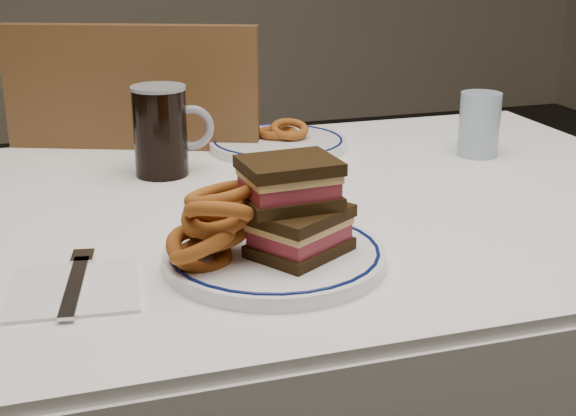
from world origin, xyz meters
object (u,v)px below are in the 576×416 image
object	(u,v)px
main_plate	(275,256)
reuben_sandwich	(294,207)
chair_far	(157,239)
beer_mug	(162,130)
far_plate	(278,143)

from	to	relation	value
main_plate	reuben_sandwich	distance (m)	0.07
chair_far	beer_mug	distance (m)	0.42
main_plate	far_plate	distance (m)	0.52
far_plate	reuben_sandwich	bearing A→B (deg)	-104.72
chair_far	reuben_sandwich	size ratio (longest dim) A/B	7.19
far_plate	main_plate	bearing A→B (deg)	-107.23
beer_mug	far_plate	size ratio (longest dim) A/B	0.58
reuben_sandwich	beer_mug	bearing A→B (deg)	101.86
chair_far	far_plate	world-z (taller)	chair_far
main_plate	beer_mug	world-z (taller)	beer_mug
chair_far	far_plate	xyz separation A→B (m)	(0.20, -0.20, 0.23)
far_plate	chair_far	bearing A→B (deg)	135.01
reuben_sandwich	far_plate	xyz separation A→B (m)	(0.13, 0.51, -0.06)
chair_far	main_plate	size ratio (longest dim) A/B	3.71
chair_far	main_plate	distance (m)	0.73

